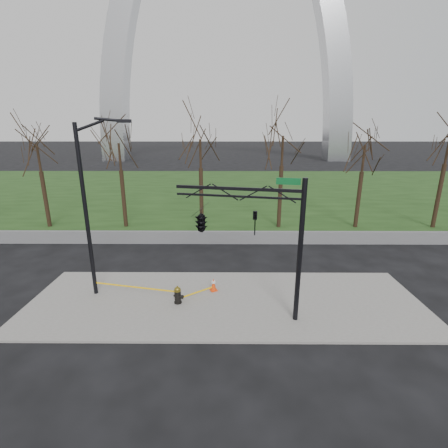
{
  "coord_description": "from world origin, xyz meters",
  "views": [
    {
      "loc": [
        0.03,
        -13.0,
        7.62
      ],
      "look_at": [
        -0.07,
        2.0,
        3.2
      ],
      "focal_mm": 25.22,
      "sensor_mm": 36.0,
      "label": 1
    }
  ],
  "objects_px": {
    "traffic_cone": "(213,284)",
    "traffic_signal_mast": "(219,221)",
    "fire_hydrant": "(178,295)",
    "street_light": "(90,200)"
  },
  "relations": [
    {
      "from": "fire_hydrant",
      "to": "street_light",
      "type": "xyz_separation_m",
      "value": [
        -3.9,
        0.93,
        4.2
      ]
    },
    {
      "from": "fire_hydrant",
      "to": "traffic_signal_mast",
      "type": "height_order",
      "value": "traffic_signal_mast"
    },
    {
      "from": "street_light",
      "to": "traffic_signal_mast",
      "type": "distance_m",
      "value": 6.03
    },
    {
      "from": "traffic_cone",
      "to": "street_light",
      "type": "bearing_deg",
      "value": -177.29
    },
    {
      "from": "traffic_signal_mast",
      "to": "fire_hydrant",
      "type": "bearing_deg",
      "value": 175.99
    },
    {
      "from": "traffic_cone",
      "to": "street_light",
      "type": "xyz_separation_m",
      "value": [
        -5.47,
        -0.26,
        4.27
      ]
    },
    {
      "from": "fire_hydrant",
      "to": "traffic_cone",
      "type": "distance_m",
      "value": 1.97
    },
    {
      "from": "fire_hydrant",
      "to": "street_light",
      "type": "distance_m",
      "value": 5.81
    },
    {
      "from": "traffic_cone",
      "to": "traffic_signal_mast",
      "type": "relative_size",
      "value": 0.11
    },
    {
      "from": "fire_hydrant",
      "to": "traffic_cone",
      "type": "xyz_separation_m",
      "value": [
        1.57,
        1.19,
        -0.07
      ]
    }
  ]
}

